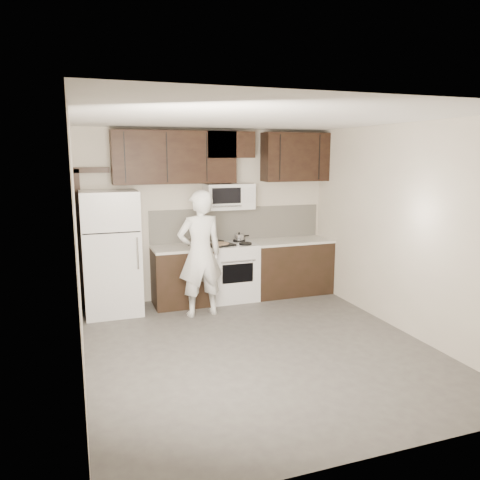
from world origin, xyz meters
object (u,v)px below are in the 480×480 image
refrigerator (111,253)px  microwave (229,196)px  stove (232,271)px  person (200,254)px

refrigerator → microwave: bearing=5.1°
stove → person: person is taller
microwave → refrigerator: (-1.85, -0.17, -0.75)m
person → microwave: bearing=-139.5°
microwave → person: 1.21m
stove → microwave: 1.20m
stove → person: bearing=-139.2°
refrigerator → stove: bearing=1.5°
microwave → person: bearing=-133.8°
microwave → person: microwave is taller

